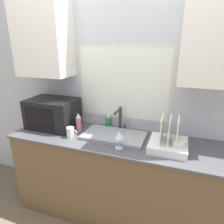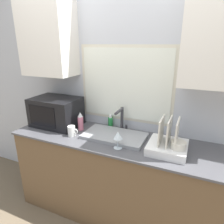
% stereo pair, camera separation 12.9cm
% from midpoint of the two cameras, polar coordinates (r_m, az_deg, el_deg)
% --- Properties ---
extents(countertop, '(2.06, 0.61, 0.90)m').
position_cam_midpoint_polar(countertop, '(2.19, -1.34, -18.19)').
color(countertop, brown).
rests_on(countertop, ground_plane).
extents(wall_back, '(6.00, 0.38, 2.60)m').
position_cam_midpoint_polar(wall_back, '(2.05, 1.27, 8.76)').
color(wall_back, silver).
rests_on(wall_back, ground_plane).
extents(sink_basin, '(0.61, 0.34, 0.03)m').
position_cam_midpoint_polar(sink_basin, '(1.98, -1.31, -6.79)').
color(sink_basin, gray).
rests_on(sink_basin, countertop).
extents(faucet, '(0.08, 0.19, 0.25)m').
position_cam_midpoint_polar(faucet, '(2.07, 0.47, -1.43)').
color(faucet, '#333338').
rests_on(faucet, countertop).
extents(microwave, '(0.51, 0.37, 0.31)m').
position_cam_midpoint_polar(microwave, '(2.28, -18.14, -0.33)').
color(microwave, black).
rests_on(microwave, countertop).
extents(dish_rack, '(0.32, 0.33, 0.29)m').
position_cam_midpoint_polar(dish_rack, '(1.79, 14.03, -8.48)').
color(dish_rack, white).
rests_on(dish_rack, countertop).
extents(spray_bottle, '(0.06, 0.06, 0.20)m').
position_cam_midpoint_polar(spray_bottle, '(2.12, -11.28, -2.91)').
color(spray_bottle, '#D8728C').
rests_on(spray_bottle, countertop).
extents(soap_bottle, '(0.05, 0.05, 0.14)m').
position_cam_midpoint_polar(soap_bottle, '(2.20, -2.73, -2.85)').
color(soap_bottle, '#268C3F').
rests_on(soap_bottle, countertop).
extents(mug_near_sink, '(0.11, 0.07, 0.10)m').
position_cam_midpoint_polar(mug_near_sink, '(2.01, -13.56, -5.70)').
color(mug_near_sink, white).
rests_on(mug_near_sink, countertop).
extents(wine_glass, '(0.08, 0.08, 0.16)m').
position_cam_midpoint_polar(wine_glass, '(1.74, -0.05, -6.81)').
color(wine_glass, silver).
rests_on(wine_glass, countertop).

